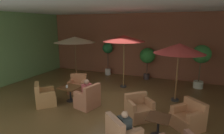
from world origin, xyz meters
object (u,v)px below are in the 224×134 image
Objects in this scene: armchair_front_left_south at (78,86)px; patron_blue_shirt at (125,124)px; armchair_front_right_south at (139,110)px; patio_umbrella_tall_red at (124,39)px; armchair_front_left_north at (45,97)px; iced_drink_cup at (67,86)px; potted_tree_mid_right at (108,52)px; armchair_front_right_east at (188,118)px; patio_umbrella_near_wall at (75,40)px; potted_tree_mid_left at (147,57)px; armchair_front_left_east at (88,99)px; cafe_table_front_right at (158,123)px; patron_by_window at (87,89)px; patio_umbrella_center_beige at (179,49)px; cafe_table_front_left at (70,90)px; potted_tree_left_corner at (201,57)px.

patron_blue_shirt is at bearing -41.78° from armchair_front_left_south.
armchair_front_right_south is 0.42× the size of patio_umbrella_tall_red.
armchair_front_left_north is at bearing 161.03° from patron_blue_shirt.
iced_drink_cup is at bearing 148.86° from patron_blue_shirt.
armchair_front_right_south is 5.80m from potted_tree_mid_right.
patio_umbrella_near_wall is (-6.19, 3.25, 1.95)m from armchair_front_right_east.
armchair_front_left_north is 0.60× the size of potted_tree_mid_left.
patron_blue_shirt is at bearing -82.94° from potted_tree_mid_left.
armchair_front_left_east is at bearing -105.65° from potted_tree_mid_left.
cafe_table_front_right is 0.96× the size of patron_by_window.
potted_tree_mid_left reaches higher than armchair_front_left_south.
patio_umbrella_center_beige is (3.06, 1.94, 1.85)m from armchair_front_left_east.
armchair_front_left_east is 1.76m from armchair_front_left_south.
cafe_table_front_right is 0.24× the size of patio_umbrella_tall_red.
patio_umbrella_center_beige is at bearing -12.19° from patio_umbrella_near_wall.
armchair_front_left_east reaches higher than cafe_table_front_left.
armchair_front_right_south is at bearing 5.76° from armchair_front_left_north.
patio_umbrella_center_beige is at bearing 23.80° from iced_drink_cup.
iced_drink_cup is (-2.33, -4.46, -0.66)m from potted_tree_mid_left.
armchair_front_left_south is 4.35m from potted_tree_mid_left.
potted_tree_mid_left reaches higher than patron_by_window.
armchair_front_right_south is 3.09m from iced_drink_cup.
patio_umbrella_near_wall reaches higher than patio_umbrella_center_beige.
patio_umbrella_near_wall is 4.35m from patron_by_window.
armchair_front_right_south is 10.00× the size of iced_drink_cup.
cafe_table_front_left is 3.79m from patio_umbrella_near_wall.
cafe_table_front_left is 3.51m from patio_umbrella_tall_red.
patio_umbrella_center_beige is 5.08m from potted_tree_mid_right.
patron_by_window is (-2.11, 1.76, 0.05)m from patron_blue_shirt.
armchair_front_right_south is at bearing -81.07° from potted_tree_mid_left.
potted_tree_mid_right is at bearing 104.11° from patron_by_window.
patio_umbrella_tall_red reaches higher than armchair_front_left_north.
patron_blue_shirt is (3.05, -2.00, 0.20)m from cafe_table_front_left.
potted_tree_left_corner reaches higher than patron_by_window.
potted_tree_mid_right is (-5.22, 0.54, -0.10)m from potted_tree_left_corner.
armchair_front_left_south is 6.13m from potted_tree_left_corner.
cafe_table_front_left is at bearing 162.75° from cafe_table_front_right.
cafe_table_front_right is at bearing -15.30° from iced_drink_cup.
armchair_front_right_south is 2.11m from patron_by_window.
iced_drink_cup is at bearing -119.16° from cafe_table_front_left.
potted_tree_mid_left is (0.80, 1.82, -1.12)m from patio_umbrella_tall_red.
patio_umbrella_tall_red is 1.09× the size of patio_umbrella_center_beige.
armchair_front_left_south is 0.38× the size of patio_umbrella_near_wall.
patio_umbrella_center_beige is 3.63× the size of patron_by_window.
patio_umbrella_center_beige reaches higher than armchair_front_right_south.
cafe_table_front_left is 0.85× the size of armchair_front_left_east.
potted_tree_mid_right is (-4.77, 4.70, 1.15)m from armchair_front_right_east.
armchair_front_left_south is 1.78m from patron_by_window.
patio_umbrella_center_beige reaches higher than iced_drink_cup.
patron_by_window is at bearing -50.86° from patio_umbrella_near_wall.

